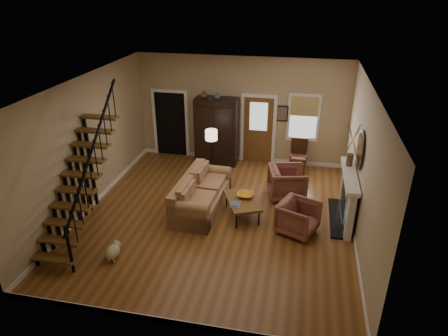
% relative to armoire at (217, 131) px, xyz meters
% --- Properties ---
extents(room, '(7.00, 7.33, 3.30)m').
position_rel_armoire_xyz_m(room, '(0.29, -1.39, 0.46)').
color(room, brown).
rests_on(room, ground).
extents(staircase, '(0.94, 2.80, 3.20)m').
position_rel_armoire_xyz_m(staircase, '(-2.08, -4.45, 0.55)').
color(staircase, brown).
rests_on(staircase, ground).
extents(fireplace, '(0.33, 1.95, 2.30)m').
position_rel_armoire_xyz_m(fireplace, '(3.83, -2.65, -0.31)').
color(fireplace, black).
rests_on(fireplace, ground).
extents(armoire, '(1.30, 0.60, 2.10)m').
position_rel_armoire_xyz_m(armoire, '(0.00, 0.00, 0.00)').
color(armoire, black).
rests_on(armoire, ground).
extents(vase_a, '(0.24, 0.24, 0.25)m').
position_rel_armoire_xyz_m(vase_a, '(-0.35, -0.10, 1.17)').
color(vase_a, '#4C2619').
rests_on(vase_a, armoire).
extents(vase_b, '(0.20, 0.20, 0.21)m').
position_rel_armoire_xyz_m(vase_b, '(0.05, -0.10, 1.16)').
color(vase_b, '#334C60').
rests_on(vase_b, armoire).
extents(sofa, '(1.11, 2.34, 0.85)m').
position_rel_armoire_xyz_m(sofa, '(0.24, -2.85, -0.62)').
color(sofa, '#996D45').
rests_on(sofa, ground).
extents(coffee_table, '(1.11, 1.36, 0.45)m').
position_rel_armoire_xyz_m(coffee_table, '(1.30, -2.98, -0.82)').
color(coffee_table, brown).
rests_on(coffee_table, ground).
extents(bowl, '(0.40, 0.40, 0.10)m').
position_rel_armoire_xyz_m(bowl, '(1.35, -2.83, -0.55)').
color(bowl, orange).
rests_on(bowl, coffee_table).
extents(books, '(0.22, 0.30, 0.06)m').
position_rel_armoire_xyz_m(books, '(1.18, -3.28, -0.57)').
color(books, beige).
rests_on(books, coffee_table).
extents(armchair_left, '(1.09, 1.08, 0.77)m').
position_rel_armoire_xyz_m(armchair_left, '(2.67, -3.43, -0.67)').
color(armchair_left, maroon).
rests_on(armchair_left, ground).
extents(armchair_right, '(1.13, 1.11, 0.86)m').
position_rel_armoire_xyz_m(armchair_right, '(2.32, -1.82, -0.62)').
color(armchair_right, maroon).
rests_on(armchair_right, ground).
extents(floor_lamp, '(0.43, 0.43, 1.50)m').
position_rel_armoire_xyz_m(floor_lamp, '(0.10, -1.14, -0.30)').
color(floor_lamp, black).
rests_on(floor_lamp, ground).
extents(side_chair, '(0.54, 0.54, 1.02)m').
position_rel_armoire_xyz_m(side_chair, '(2.55, -0.20, -0.54)').
color(side_chair, '#331E10').
rests_on(side_chair, ground).
extents(dog, '(0.29, 0.48, 0.34)m').
position_rel_armoire_xyz_m(dog, '(-1.06, -5.22, -0.88)').
color(dog, '#C2B584').
rests_on(dog, ground).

